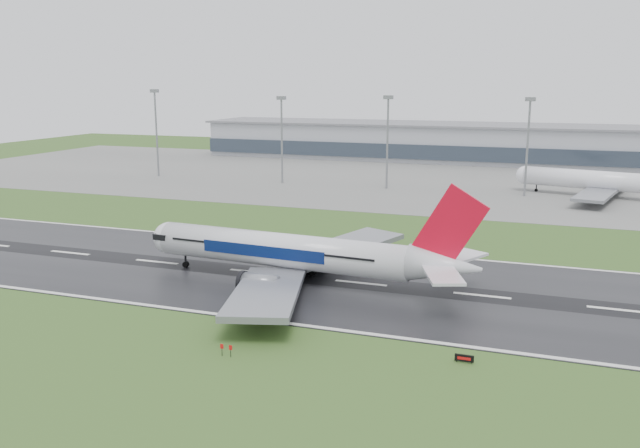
% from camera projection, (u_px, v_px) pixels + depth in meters
% --- Properties ---
extents(ground, '(520.00, 520.00, 0.00)m').
position_uv_depth(ground, '(361.00, 283.00, 111.83)').
color(ground, '#2E4F1D').
rests_on(ground, ground).
extents(runway, '(400.00, 45.00, 0.10)m').
position_uv_depth(runway, '(361.00, 283.00, 111.82)').
color(runway, black).
rests_on(runway, ground).
extents(apron, '(400.00, 130.00, 0.08)m').
position_uv_depth(apron, '(463.00, 181.00, 226.92)').
color(apron, slate).
rests_on(apron, ground).
extents(terminal, '(240.00, 36.00, 15.00)m').
position_uv_depth(terminal, '(483.00, 144.00, 280.60)').
color(terminal, '#9799A2').
rests_on(terminal, ground).
extents(main_airliner, '(63.08, 60.45, 17.55)m').
position_uv_depth(main_airliner, '(302.00, 232.00, 110.33)').
color(main_airliner, silver).
rests_on(main_airliner, runway).
extents(parked_airliner, '(63.51, 60.73, 15.74)m').
position_uv_depth(parked_airliner, '(604.00, 171.00, 193.13)').
color(parked_airliner, white).
rests_on(parked_airliner, apron).
extents(runway_sign, '(2.31, 0.70, 1.04)m').
position_uv_depth(runway_sign, '(464.00, 359.00, 80.21)').
color(runway_sign, black).
rests_on(runway_sign, ground).
extents(floodmast_0, '(0.64, 0.64, 29.53)m').
position_uv_depth(floodmast_0, '(157.00, 135.00, 235.16)').
color(floodmast_0, gray).
rests_on(floodmast_0, ground).
extents(floodmast_1, '(0.64, 0.64, 27.49)m').
position_uv_depth(floodmast_1, '(282.00, 142.00, 219.56)').
color(floodmast_1, gray).
rests_on(floodmast_1, ground).
extents(floodmast_2, '(0.64, 0.64, 27.97)m').
position_uv_depth(floodmast_2, '(387.00, 145.00, 207.73)').
color(floodmast_2, gray).
rests_on(floodmast_2, ground).
extents(floodmast_3, '(0.64, 0.64, 27.74)m').
position_uv_depth(floodmast_3, '(527.00, 150.00, 193.96)').
color(floodmast_3, gray).
rests_on(floodmast_3, ground).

